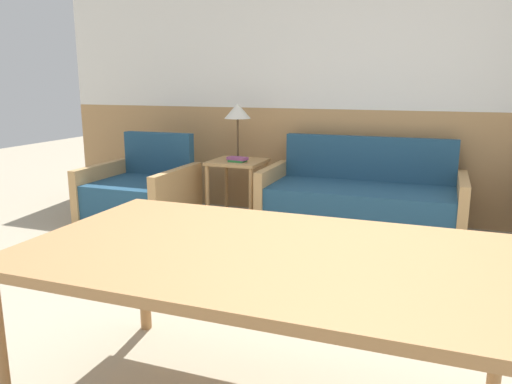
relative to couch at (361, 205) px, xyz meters
name	(u,v)px	position (x,y,z in m)	size (l,w,h in m)	color
ground_plane	(325,347)	(0.15, -2.08, -0.26)	(16.00, 16.00, 0.00)	#B2A58C
wall_back	(391,82)	(0.15, 0.55, 1.09)	(7.20, 0.06, 2.70)	tan
couch	(361,205)	(0.00, 0.00, 0.00)	(1.75, 0.82, 0.85)	tan
armchair	(141,197)	(-2.05, -0.41, -0.01)	(0.91, 0.87, 0.85)	tan
side_table	(238,171)	(-1.23, 0.06, 0.22)	(0.51, 0.51, 0.60)	tan
table_lamp	(238,113)	(-1.26, 0.15, 0.79)	(0.26, 0.26, 0.55)	#4C3823
book_stack	(237,159)	(-1.19, -0.03, 0.36)	(0.20, 0.13, 0.05)	#2D7F3D
dining_table	(267,264)	(0.05, -2.71, 0.41)	(1.89, 1.08, 0.73)	#B27F4C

